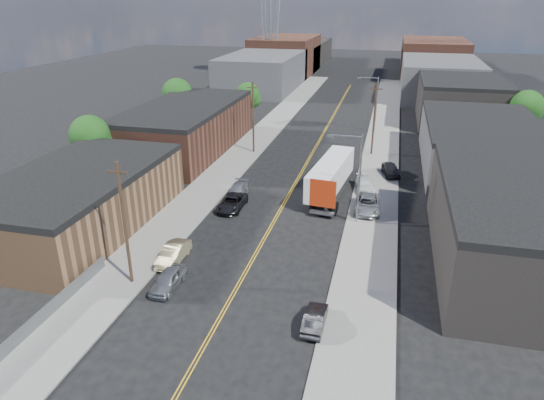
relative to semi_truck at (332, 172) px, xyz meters
The scene contains 34 objects.
ground 27.34m from the semi_truck, 99.51° to the left, with size 260.00×260.00×0.00m, color black.
centerline 12.90m from the semi_truck, 110.77° to the left, with size 0.32×120.00×0.01m, color gold.
sidewalk_left 18.49m from the semi_truck, 139.72° to the left, with size 5.00×140.00×0.15m, color slate.
sidewalk_right 13.07m from the semi_truck, 67.15° to the left, with size 5.00×140.00×0.15m, color slate.
warehouse_tan 27.12m from the semi_truck, 146.07° to the right, with size 12.00×22.00×5.60m.
warehouse_brown 25.01m from the semi_truck, 154.22° to the left, with size 12.00×26.00×6.60m.
industrial_right_a 21.90m from the semi_truck, 36.91° to the right, with size 14.00×22.00×7.10m.
industrial_right_b 21.73m from the semi_truck, 36.32° to the left, with size 14.00×24.00×6.10m.
industrial_right_c 42.65m from the semi_truck, 65.76° to the left, with size 14.00×22.00×7.60m.
skyline_left_a 66.56m from the semi_truck, 111.60° to the left, with size 16.00×30.00×8.00m, color #3C3B3E.
skyline_right_a 63.80m from the semi_truck, 75.93° to the left, with size 16.00×30.00×8.00m, color #3C3B3E.
skyline_left_b 90.29m from the semi_truck, 105.75° to the left, with size 16.00×26.00×10.00m, color #512C20.
skyline_right_b 88.28m from the semi_truck, 79.88° to the left, with size 16.00×26.00×10.00m, color #512C20.
skyline_left_c 109.64m from the semi_truck, 102.91° to the left, with size 16.00×40.00×7.00m, color black.
skyline_right_c 107.99m from the semi_truck, 81.75° to the left, with size 16.00×40.00×7.00m, color black.
streetlight_near 9.21m from the semi_truck, 69.16° to the right, with size 3.39×0.25×9.00m.
streetlight_far 27.21m from the semi_truck, 83.42° to the left, with size 3.39×0.25×9.00m.
utility_pole_left_near 26.54m from the semi_truck, 118.77° to the right, with size 1.60×0.26×10.00m.
utility_pole_left_far 17.61m from the semi_truck, 136.94° to the left, with size 1.60×0.26×10.00m.
utility_pole_right 15.58m from the semi_truck, 76.02° to the left, with size 1.60×0.26×10.00m.
chainlink_fence 33.72m from the semi_truck, 118.37° to the right, with size 0.05×16.00×1.22m.
tree_left_near 28.76m from the semi_truck, behind, with size 4.85×4.76×7.91m.
tree_left_mid 36.01m from the semi_truck, 142.45° to the left, with size 5.10×5.04×8.37m.
tree_left_far 34.33m from the semi_truck, 122.57° to the left, with size 4.35×4.20×6.97m.
tree_right_far 37.19m from the semi_truck, 46.43° to the left, with size 4.85×4.76×7.91m.
semi_truck is the anchor object (origin of this frame).
car_left_a 25.10m from the semi_truck, 112.53° to the right, with size 1.67×4.15×1.41m, color #989B9C.
car_left_b 22.23m from the semi_truck, 119.44° to the right, with size 1.57×4.50×1.48m, color tan.
car_left_c 12.35m from the semi_truck, 140.91° to the right, with size 2.31×5.01×1.39m, color black.
car_left_d 11.02m from the semi_truck, 156.46° to the right, with size 1.91×4.69×1.36m, color #999B9E.
car_right_oncoming 25.28m from the semi_truck, 85.22° to the right, with size 1.35×3.88×1.28m, color black.
car_right_lot_a 6.88m from the semi_truck, 49.67° to the right, with size 2.48×5.37×1.49m, color #A7A9AD.
car_right_lot_b 4.08m from the semi_truck, 12.04° to the left, with size 1.81×4.44×1.29m, color white.
car_right_lot_c 9.29m from the semi_truck, 44.93° to the left, with size 1.73×4.30×1.47m, color black.
Camera 1 is at (10.23, -18.91, 20.85)m, focal length 32.00 mm.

